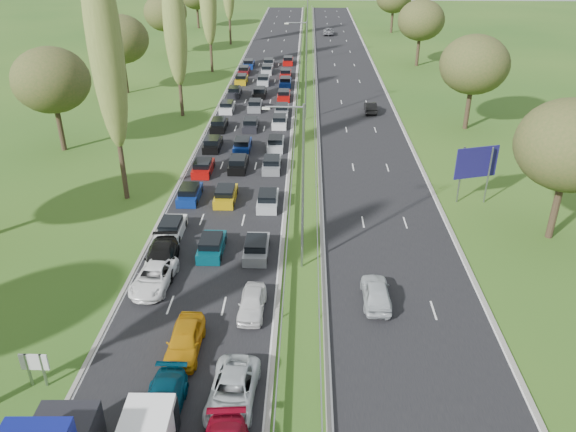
{
  "coord_description": "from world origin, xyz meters",
  "views": [
    {
      "loc": [
        4.69,
        8.55,
        21.85
      ],
      "look_at": [
        3.32,
        48.0,
        1.5
      ],
      "focal_mm": 35.0,
      "sensor_mm": 36.0,
      "label": 1
    }
  ],
  "objects_px": {
    "info_sign": "(35,365)",
    "near_car_2": "(154,277)",
    "near_car_3": "(161,258)",
    "direction_sign": "(476,165)"
  },
  "relations": [
    {
      "from": "info_sign",
      "to": "near_car_2",
      "type": "bearing_deg",
      "value": 67.87
    },
    {
      "from": "near_car_3",
      "to": "info_sign",
      "type": "relative_size",
      "value": 2.56
    },
    {
      "from": "near_car_3",
      "to": "info_sign",
      "type": "height_order",
      "value": "info_sign"
    },
    {
      "from": "near_car_3",
      "to": "info_sign",
      "type": "distance_m",
      "value": 12.43
    },
    {
      "from": "info_sign",
      "to": "direction_sign",
      "type": "bearing_deg",
      "value": 39.26
    },
    {
      "from": "near_car_2",
      "to": "near_car_3",
      "type": "xyz_separation_m",
      "value": [
        -0.05,
        2.32,
        0.08
      ]
    },
    {
      "from": "near_car_3",
      "to": "direction_sign",
      "type": "height_order",
      "value": "direction_sign"
    },
    {
      "from": "info_sign",
      "to": "direction_sign",
      "type": "distance_m",
      "value": 37.26
    },
    {
      "from": "near_car_2",
      "to": "info_sign",
      "type": "xyz_separation_m",
      "value": [
        -3.86,
        -9.49,
        0.65
      ]
    },
    {
      "from": "near_car_2",
      "to": "direction_sign",
      "type": "height_order",
      "value": "direction_sign"
    }
  ]
}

